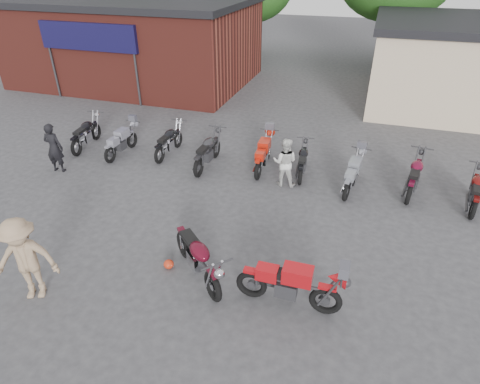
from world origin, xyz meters
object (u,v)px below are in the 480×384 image
(row_bike_1, at_px, (121,140))
(row_bike_7, at_px, (415,174))
(person_tan, at_px, (25,260))
(row_bike_8, at_px, (476,189))
(row_bike_5, at_px, (303,159))
(row_bike_3, at_px, (208,150))
(row_bike_0, at_px, (86,132))
(row_bike_2, at_px, (169,140))
(person_light, at_px, (285,162))
(vintage_motorcycle, at_px, (198,255))
(sportbike, at_px, (291,283))
(helmet, at_px, (169,264))
(row_bike_4, at_px, (263,153))
(person_dark, at_px, (54,148))
(row_bike_6, at_px, (353,172))

(row_bike_1, xyz_separation_m, row_bike_7, (9.78, 0.40, 0.06))
(person_tan, relative_size, row_bike_8, 1.00)
(row_bike_7, bearing_deg, row_bike_1, 102.22)
(row_bike_5, bearing_deg, row_bike_3, 91.69)
(person_tan, relative_size, row_bike_0, 0.94)
(row_bike_2, bearing_deg, row_bike_5, -89.65)
(person_light, height_order, row_bike_3, person_light)
(row_bike_1, height_order, row_bike_5, row_bike_1)
(vintage_motorcycle, height_order, sportbike, vintage_motorcycle)
(vintage_motorcycle, relative_size, sportbike, 1.03)
(helmet, distance_m, row_bike_0, 7.88)
(row_bike_0, relative_size, row_bike_1, 1.09)
(row_bike_0, bearing_deg, row_bike_5, -96.23)
(helmet, relative_size, row_bike_2, 0.12)
(row_bike_3, bearing_deg, row_bike_5, -82.23)
(person_light, bearing_deg, row_bike_8, -178.39)
(row_bike_4, bearing_deg, helmet, 169.41)
(person_tan, distance_m, row_bike_4, 7.74)
(person_tan, height_order, row_bike_3, person_tan)
(row_bike_5, bearing_deg, helmet, 153.75)
(person_dark, bearing_deg, row_bike_6, -176.44)
(sportbike, relative_size, person_dark, 1.27)
(row_bike_0, xyz_separation_m, row_bike_7, (11.36, 0.24, 0.01))
(row_bike_5, height_order, row_bike_6, row_bike_6)
(row_bike_5, relative_size, row_bike_8, 0.95)
(row_bike_2, distance_m, row_bike_3, 1.71)
(vintage_motorcycle, relative_size, person_dark, 1.30)
(row_bike_0, relative_size, row_bike_7, 0.98)
(row_bike_8, bearing_deg, helmet, 135.09)
(row_bike_4, distance_m, row_bike_6, 2.97)
(person_light, xyz_separation_m, row_bike_3, (-2.72, 0.46, -0.17))
(row_bike_7, distance_m, row_bike_8, 1.63)
(person_light, height_order, row_bike_4, person_light)
(person_dark, relative_size, row_bike_2, 0.85)
(person_tan, xyz_separation_m, row_bike_3, (1.21, 6.72, -0.35))
(person_tan, bearing_deg, row_bike_3, 56.34)
(row_bike_5, relative_size, row_bike_7, 0.87)
(helmet, bearing_deg, row_bike_5, 69.39)
(vintage_motorcycle, distance_m, person_light, 4.78)
(row_bike_2, height_order, row_bike_3, row_bike_3)
(row_bike_2, xyz_separation_m, row_bike_7, (8.16, -0.11, 0.04))
(person_dark, bearing_deg, helmet, 143.11)
(row_bike_6, bearing_deg, row_bike_8, -80.85)
(sportbike, relative_size, row_bike_8, 1.10)
(person_tan, bearing_deg, row_bike_5, 35.17)
(row_bike_4, bearing_deg, row_bike_2, 86.65)
(person_dark, relative_size, row_bike_0, 0.81)
(row_bike_6, distance_m, row_bike_7, 1.79)
(vintage_motorcycle, bearing_deg, row_bike_3, 152.50)
(row_bike_1, distance_m, row_bike_4, 5.12)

